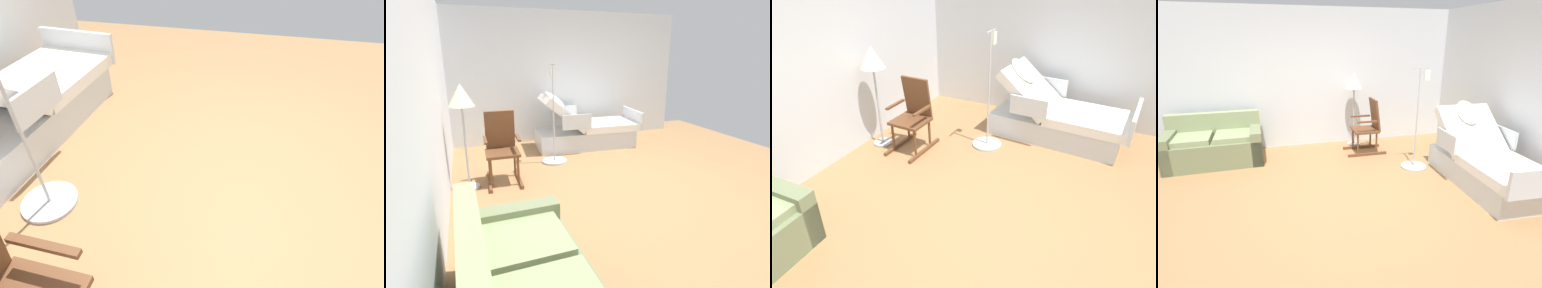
{
  "view_description": "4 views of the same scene",
  "coord_description": "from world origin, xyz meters",
  "views": [
    {
      "loc": [
        -0.09,
        2.16,
        1.97
      ],
      "look_at": [
        0.25,
        0.59,
        0.69
      ],
      "focal_mm": 29.4,
      "sensor_mm": 36.0,
      "label": 1
    },
    {
      "loc": [
        -3.67,
        2.16,
        1.87
      ],
      "look_at": [
        0.13,
        0.77,
        0.68
      ],
      "focal_mm": 29.26,
      "sensor_mm": 36.0,
      "label": 2
    },
    {
      "loc": [
        -2.76,
        -0.95,
        2.54
      ],
      "look_at": [
        0.2,
        0.54,
        0.67
      ],
      "focal_mm": 31.56,
      "sensor_mm": 36.0,
      "label": 3
    },
    {
      "loc": [
        -0.95,
        -3.61,
        2.1
      ],
      "look_at": [
        0.13,
        0.29,
        0.69
      ],
      "focal_mm": 28.15,
      "sensor_mm": 36.0,
      "label": 4
    }
  ],
  "objects": [
    {
      "name": "hospital_bed",
      "position": [
        2.13,
        -0.12,
        0.32
      ],
      "size": [
        1.1,
        2.11,
        1.19
      ],
      "color": "silver",
      "rests_on": "ground"
    },
    {
      "name": "iv_pole",
      "position": [
        1.41,
        0.75,
        0.25
      ],
      "size": [
        0.44,
        0.44,
        1.69
      ],
      "color": "#B2B5BA",
      "rests_on": "ground"
    },
    {
      "name": "back_wall",
      "position": [
        0.0,
        2.51,
        1.35
      ],
      "size": [
        5.93,
        0.1,
        2.7
      ],
      "primitive_type": "cube",
      "color": "silver",
      "rests_on": "ground"
    },
    {
      "name": "floor_lamp",
      "position": [
        0.73,
        2.2,
        1.23
      ],
      "size": [
        0.34,
        0.34,
        1.48
      ],
      "color": "#B2B5BA",
      "rests_on": "ground"
    },
    {
      "name": "ground_plane",
      "position": [
        0.0,
        0.0,
        0.0
      ],
      "size": [
        7.16,
        7.16,
        0.0
      ],
      "primitive_type": "plane",
      "color": "#9E7247"
    },
    {
      "name": "side_wall",
      "position": [
        2.91,
        0.0,
        1.35
      ],
      "size": [
        0.1,
        5.12,
        2.7
      ],
      "primitive_type": "cube",
      "color": "silver",
      "rests_on": "ground"
    },
    {
      "name": "rocking_chair",
      "position": [
        0.88,
        1.7,
        0.5
      ],
      "size": [
        0.77,
        0.51,
        1.05
      ],
      "color": "brown",
      "rests_on": "ground"
    }
  ]
}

